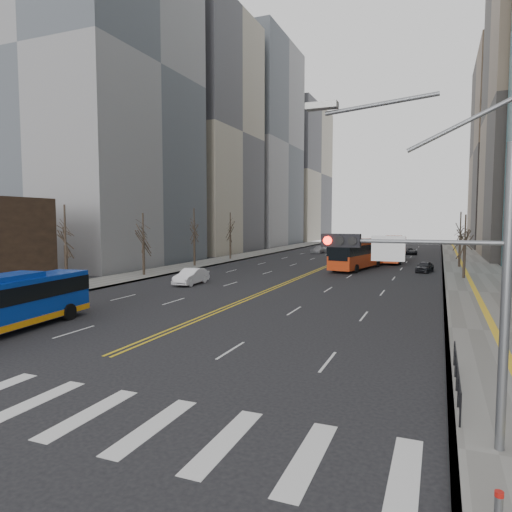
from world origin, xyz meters
TOP-DOWN VIEW (x-y plane):
  - ground at (0.00, 0.00)m, footprint 220.00×220.00m
  - sidewalk_right at (17.50, 45.00)m, footprint 7.00×130.00m
  - sidewalk_left at (-16.50, 45.00)m, footprint 5.00×130.00m
  - crosswalk at (0.00, 0.00)m, footprint 26.70×4.00m
  - centerline at (0.00, 55.00)m, footprint 0.55×100.00m
  - office_towers at (0.12, 68.51)m, footprint 83.00×134.00m
  - signal_mast at (13.77, 2.00)m, footprint 5.37×0.37m
  - pedestrian_railing at (14.30, 6.00)m, footprint 0.06×6.06m
  - street_trees at (-7.18, 34.55)m, footprint 35.20×47.20m
  - blue_bus at (-7.95, 6.69)m, footprint 3.33×10.88m
  - red_bus_near at (4.26, 45.49)m, footprint 5.01×12.27m
  - red_bus_far at (7.38, 57.13)m, footprint 3.13×12.06m
  - car_white at (-8.04, 26.36)m, footprint 1.70×4.62m
  - car_dark_mid at (12.09, 45.25)m, footprint 2.20×3.96m
  - car_silver at (-6.78, 70.12)m, footprint 2.38×4.64m
  - car_dark_far at (8.77, 73.40)m, footprint 3.04×4.49m

SIDE VIEW (x-z plane):
  - ground at x=0.00m, z-range 0.00..0.00m
  - crosswalk at x=0.00m, z-range 0.00..0.01m
  - centerline at x=0.00m, z-range 0.00..0.01m
  - sidewalk_right at x=17.50m, z-range 0.00..0.15m
  - sidewalk_left at x=-16.50m, z-range 0.00..0.15m
  - car_dark_far at x=8.77m, z-range 0.00..1.14m
  - car_dark_mid at x=12.09m, z-range 0.00..1.27m
  - car_silver at x=-6.78m, z-range 0.00..1.29m
  - car_white at x=-8.04m, z-range 0.00..1.51m
  - pedestrian_railing at x=14.30m, z-range 0.31..1.33m
  - blue_bus at x=-7.95m, z-range 0.08..3.22m
  - red_bus_near at x=4.26m, z-range 0.21..3.98m
  - red_bus_far at x=7.38m, z-range 0.21..4.00m
  - signal_mast at x=13.77m, z-range 0.16..9.55m
  - street_trees at x=-7.18m, z-range 1.07..8.67m
  - office_towers at x=0.12m, z-range -5.08..52.92m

